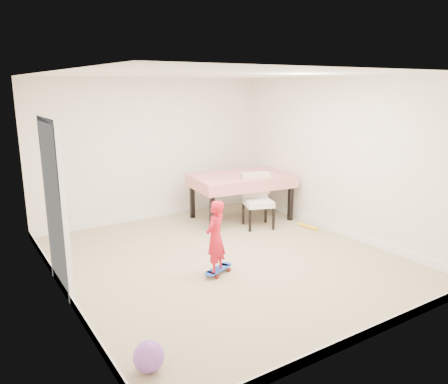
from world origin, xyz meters
TOP-DOWN VIEW (x-y plane):
  - ground at (0.00, 0.00)m, footprint 5.00×5.00m
  - ceiling at (0.00, 0.00)m, footprint 4.50×5.00m
  - wall_back at (0.00, 2.48)m, footprint 4.50×0.04m
  - wall_front at (0.00, -2.48)m, footprint 4.50×0.04m
  - wall_left at (-2.23, 0.00)m, footprint 0.04×5.00m
  - wall_right at (2.23, 0.00)m, footprint 0.04×5.00m
  - door at (-2.22, 0.30)m, footprint 0.11×0.94m
  - baseboard_back at (0.00, 2.49)m, footprint 4.50×0.02m
  - baseboard_front at (0.00, -2.49)m, footprint 4.50×0.02m
  - baseboard_left at (-2.24, 0.00)m, footprint 0.02×5.00m
  - baseboard_right at (2.24, 0.00)m, footprint 0.02×5.00m
  - dining_table at (1.31, 1.50)m, footprint 1.92×1.34m
  - dining_chair at (1.29, 0.93)m, footprint 0.70×0.75m
  - skateboard at (-0.36, -0.38)m, footprint 0.55×0.36m
  - child at (-0.42, -0.40)m, footprint 0.43×0.39m
  - balloon at (-1.96, -1.79)m, footprint 0.28×0.28m
  - foam_toy at (1.99, 0.39)m, footprint 0.11×0.40m

SIDE VIEW (x-z plane):
  - ground at x=0.00m, z-range 0.00..0.00m
  - foam_toy at x=1.99m, z-range 0.00..0.06m
  - skateboard at x=-0.36m, z-range 0.00..0.08m
  - baseboard_back at x=0.00m, z-range 0.00..0.12m
  - baseboard_front at x=0.00m, z-range 0.00..0.12m
  - baseboard_left at x=-2.24m, z-range 0.00..0.12m
  - baseboard_right at x=2.24m, z-range 0.00..0.12m
  - balloon at x=-1.96m, z-range 0.00..0.28m
  - dining_table at x=1.31m, z-range 0.00..0.85m
  - dining_chair at x=1.29m, z-range 0.00..0.96m
  - child at x=-0.42m, z-range 0.00..0.99m
  - door at x=-2.22m, z-range -0.03..2.08m
  - wall_back at x=0.00m, z-range 0.00..2.60m
  - wall_front at x=0.00m, z-range 0.00..2.60m
  - wall_left at x=-2.23m, z-range 0.00..2.60m
  - wall_right at x=2.23m, z-range 0.00..2.60m
  - ceiling at x=0.00m, z-range 2.56..2.60m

